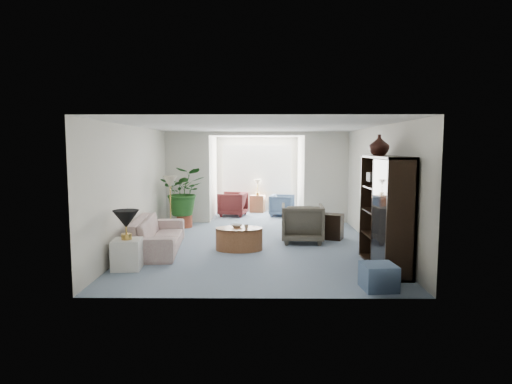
{
  "coord_description": "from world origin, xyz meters",
  "views": [
    {
      "loc": [
        0.08,
        -8.73,
        2.07
      ],
      "look_at": [
        0.0,
        0.6,
        1.1
      ],
      "focal_mm": 30.16,
      "sensor_mm": 36.0,
      "label": 1
    }
  ],
  "objects_px": {
    "end_table": "(127,254)",
    "cabinet_urn": "(379,145)",
    "sunroom_chair_blue": "(282,205)",
    "coffee_cup": "(246,227)",
    "table_lamp": "(126,219)",
    "entertainment_cabinet": "(385,212)",
    "sunroom_table": "(258,204)",
    "coffee_table": "(239,239)",
    "wingback_chair": "(302,223)",
    "coffee_bowl": "(237,226)",
    "ottoman": "(379,277)",
    "floor_lamp": "(170,182)",
    "sunroom_chair_maroon": "(233,204)",
    "framed_picture": "(378,166)",
    "side_table_dark": "(332,227)",
    "sofa": "(157,234)",
    "plant_pot": "(185,221)"
  },
  "relations": [
    {
      "from": "coffee_table",
      "to": "coffee_bowl",
      "type": "relative_size",
      "value": 4.23
    },
    {
      "from": "floor_lamp",
      "to": "wingback_chair",
      "type": "bearing_deg",
      "value": -17.05
    },
    {
      "from": "coffee_cup",
      "to": "floor_lamp",
      "type": "bearing_deg",
      "value": 136.23
    },
    {
      "from": "end_table",
      "to": "cabinet_urn",
      "type": "bearing_deg",
      "value": 8.25
    },
    {
      "from": "wingback_chair",
      "to": "coffee_table",
      "type": "bearing_deg",
      "value": 32.5
    },
    {
      "from": "cabinet_urn",
      "to": "plant_pot",
      "type": "xyz_separation_m",
      "value": [
        -4.1,
        3.23,
        -1.95
      ]
    },
    {
      "from": "coffee_bowl",
      "to": "sofa",
      "type": "bearing_deg",
      "value": -174.61
    },
    {
      "from": "table_lamp",
      "to": "sunroom_table",
      "type": "xyz_separation_m",
      "value": [
        2.19,
        6.52,
        -0.59
      ]
    },
    {
      "from": "coffee_cup",
      "to": "ottoman",
      "type": "relative_size",
      "value": 0.19
    },
    {
      "from": "sofa",
      "to": "ottoman",
      "type": "bearing_deg",
      "value": -126.96
    },
    {
      "from": "ottoman",
      "to": "sunroom_table",
      "type": "height_order",
      "value": "sunroom_table"
    },
    {
      "from": "coffee_bowl",
      "to": "entertainment_cabinet",
      "type": "relative_size",
      "value": 0.12
    },
    {
      "from": "end_table",
      "to": "plant_pot",
      "type": "xyz_separation_m",
      "value": [
        0.31,
        3.87,
        -0.1
      ]
    },
    {
      "from": "side_table_dark",
      "to": "sunroom_table",
      "type": "relative_size",
      "value": 1.05
    },
    {
      "from": "wingback_chair",
      "to": "cabinet_urn",
      "type": "height_order",
      "value": "cabinet_urn"
    },
    {
      "from": "coffee_table",
      "to": "sunroom_table",
      "type": "relative_size",
      "value": 1.74
    },
    {
      "from": "wingback_chair",
      "to": "side_table_dark",
      "type": "xyz_separation_m",
      "value": [
        0.7,
        0.3,
        -0.14
      ]
    },
    {
      "from": "coffee_cup",
      "to": "sunroom_chair_maroon",
      "type": "bearing_deg",
      "value": 97.03
    },
    {
      "from": "sofa",
      "to": "sunroom_chair_maroon",
      "type": "relative_size",
      "value": 2.82
    },
    {
      "from": "coffee_table",
      "to": "coffee_cup",
      "type": "bearing_deg",
      "value": -33.69
    },
    {
      "from": "sofa",
      "to": "entertainment_cabinet",
      "type": "bearing_deg",
      "value": -110.98
    },
    {
      "from": "coffee_bowl",
      "to": "side_table_dark",
      "type": "relative_size",
      "value": 0.39
    },
    {
      "from": "coffee_cup",
      "to": "plant_pot",
      "type": "relative_size",
      "value": 0.23
    },
    {
      "from": "entertainment_cabinet",
      "to": "plant_pot",
      "type": "bearing_deg",
      "value": 137.75
    },
    {
      "from": "ottoman",
      "to": "sunroom_chair_blue",
      "type": "relative_size",
      "value": 0.66
    },
    {
      "from": "table_lamp",
      "to": "coffee_cup",
      "type": "xyz_separation_m",
      "value": [
        1.99,
        1.3,
        -0.37
      ]
    },
    {
      "from": "table_lamp",
      "to": "coffee_bowl",
      "type": "height_order",
      "value": "table_lamp"
    },
    {
      "from": "coffee_table",
      "to": "side_table_dark",
      "type": "distance_m",
      "value": 2.31
    },
    {
      "from": "side_table_dark",
      "to": "plant_pot",
      "type": "distance_m",
      "value": 3.86
    },
    {
      "from": "wingback_chair",
      "to": "sofa",
      "type": "bearing_deg",
      "value": 18.3
    },
    {
      "from": "end_table",
      "to": "table_lamp",
      "type": "distance_m",
      "value": 0.61
    },
    {
      "from": "coffee_cup",
      "to": "wingback_chair",
      "type": "height_order",
      "value": "wingback_chair"
    },
    {
      "from": "coffee_table",
      "to": "ottoman",
      "type": "bearing_deg",
      "value": -48.38
    },
    {
      "from": "sunroom_chair_blue",
      "to": "sunroom_chair_maroon",
      "type": "distance_m",
      "value": 1.5
    },
    {
      "from": "entertainment_cabinet",
      "to": "sunroom_chair_blue",
      "type": "xyz_separation_m",
      "value": [
        -1.47,
        5.63,
        -0.64
      ]
    },
    {
      "from": "end_table",
      "to": "entertainment_cabinet",
      "type": "bearing_deg",
      "value": 1.81
    },
    {
      "from": "plant_pot",
      "to": "ottoman",
      "type": "bearing_deg",
      "value": -52.96
    },
    {
      "from": "framed_picture",
      "to": "coffee_cup",
      "type": "height_order",
      "value": "framed_picture"
    },
    {
      "from": "sunroom_table",
      "to": "coffee_table",
      "type": "bearing_deg",
      "value": -93.91
    },
    {
      "from": "sunroom_chair_blue",
      "to": "coffee_cup",
      "type": "bearing_deg",
      "value": 179.4
    },
    {
      "from": "coffee_table",
      "to": "wingback_chair",
      "type": "height_order",
      "value": "wingback_chair"
    },
    {
      "from": "end_table",
      "to": "coffee_bowl",
      "type": "bearing_deg",
      "value": 39.91
    },
    {
      "from": "end_table",
      "to": "wingback_chair",
      "type": "xyz_separation_m",
      "value": [
        3.2,
        2.16,
        0.16
      ]
    },
    {
      "from": "sofa",
      "to": "sunroom_table",
      "type": "height_order",
      "value": "sofa"
    },
    {
      "from": "plant_pot",
      "to": "wingback_chair",
      "type": "bearing_deg",
      "value": -30.56
    },
    {
      "from": "sofa",
      "to": "ottoman",
      "type": "distance_m",
      "value": 4.48
    },
    {
      "from": "end_table",
      "to": "sunroom_chair_blue",
      "type": "xyz_separation_m",
      "value": [
        2.94,
        5.77,
        0.07
      ]
    },
    {
      "from": "coffee_bowl",
      "to": "plant_pot",
      "type": "relative_size",
      "value": 0.56
    },
    {
      "from": "coffee_cup",
      "to": "sunroom_chair_maroon",
      "type": "relative_size",
      "value": 0.11
    },
    {
      "from": "entertainment_cabinet",
      "to": "sofa",
      "type": "bearing_deg",
      "value": 163.96
    }
  ]
}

